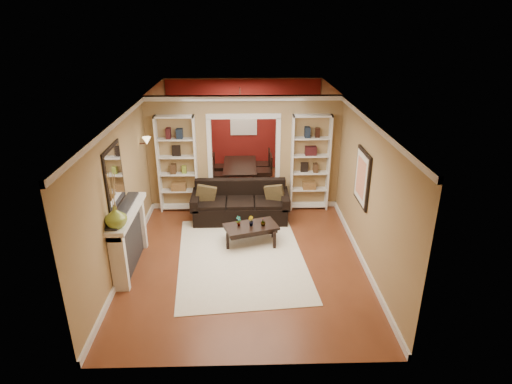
{
  "coord_description": "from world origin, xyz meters",
  "views": [
    {
      "loc": [
        0.01,
        -8.43,
        4.39
      ],
      "look_at": [
        0.23,
        -0.8,
        1.2
      ],
      "focal_mm": 30.0,
      "sensor_mm": 36.0,
      "label": 1
    }
  ],
  "objects_px": {
    "coffee_table": "(251,234)",
    "bookshelf_right": "(310,163)",
    "dining_table": "(241,174)",
    "fireplace": "(130,239)",
    "bookshelf_left": "(177,164)",
    "sofa": "(240,202)"
  },
  "relations": [
    {
      "from": "bookshelf_left",
      "to": "bookshelf_right",
      "type": "bearing_deg",
      "value": 0.0
    },
    {
      "from": "bookshelf_right",
      "to": "fireplace",
      "type": "distance_m",
      "value": 4.47
    },
    {
      "from": "coffee_table",
      "to": "bookshelf_right",
      "type": "height_order",
      "value": "bookshelf_right"
    },
    {
      "from": "fireplace",
      "to": "bookshelf_right",
      "type": "bearing_deg",
      "value": 34.8
    },
    {
      "from": "coffee_table",
      "to": "fireplace",
      "type": "height_order",
      "value": "fireplace"
    },
    {
      "from": "bookshelf_left",
      "to": "fireplace",
      "type": "distance_m",
      "value": 2.65
    },
    {
      "from": "dining_table",
      "to": "fireplace",
      "type": "bearing_deg",
      "value": 154.31
    },
    {
      "from": "sofa",
      "to": "bookshelf_left",
      "type": "relative_size",
      "value": 0.95
    },
    {
      "from": "bookshelf_left",
      "to": "fireplace",
      "type": "xyz_separation_m",
      "value": [
        -0.54,
        -2.53,
        -0.57
      ]
    },
    {
      "from": "bookshelf_right",
      "to": "dining_table",
      "type": "relative_size",
      "value": 1.43
    },
    {
      "from": "fireplace",
      "to": "bookshelf_left",
      "type": "bearing_deg",
      "value": 77.95
    },
    {
      "from": "bookshelf_left",
      "to": "fireplace",
      "type": "bearing_deg",
      "value": -102.05
    },
    {
      "from": "fireplace",
      "to": "sofa",
      "type": "bearing_deg",
      "value": 44.29
    },
    {
      "from": "dining_table",
      "to": "coffee_table",
      "type": "bearing_deg",
      "value": -176.37
    },
    {
      "from": "fireplace",
      "to": "dining_table",
      "type": "bearing_deg",
      "value": 64.31
    },
    {
      "from": "bookshelf_left",
      "to": "dining_table",
      "type": "distance_m",
      "value": 2.36
    },
    {
      "from": "bookshelf_right",
      "to": "coffee_table",
      "type": "bearing_deg",
      "value": -129.91
    },
    {
      "from": "bookshelf_left",
      "to": "bookshelf_right",
      "type": "relative_size",
      "value": 1.0
    },
    {
      "from": "coffee_table",
      "to": "sofa",
      "type": "bearing_deg",
      "value": 83.99
    },
    {
      "from": "bookshelf_left",
      "to": "sofa",
      "type": "bearing_deg",
      "value": -21.68
    },
    {
      "from": "sofa",
      "to": "bookshelf_right",
      "type": "height_order",
      "value": "bookshelf_right"
    },
    {
      "from": "coffee_table",
      "to": "bookshelf_left",
      "type": "distance_m",
      "value": 2.57
    }
  ]
}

